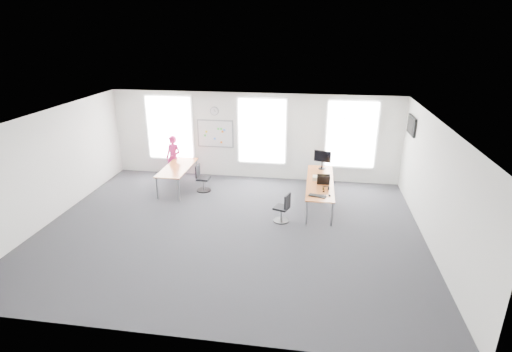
% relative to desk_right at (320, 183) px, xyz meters
% --- Properties ---
extents(floor, '(10.00, 10.00, 0.00)m').
position_rel_desk_right_xyz_m(floor, '(-2.33, -2.01, -0.68)').
color(floor, '#29292E').
rests_on(floor, ground).
extents(ceiling, '(10.00, 10.00, 0.00)m').
position_rel_desk_right_xyz_m(ceiling, '(-2.33, -2.01, 2.32)').
color(ceiling, white).
rests_on(ceiling, ground).
extents(wall_back, '(10.00, 0.00, 10.00)m').
position_rel_desk_right_xyz_m(wall_back, '(-2.33, 1.99, 0.82)').
color(wall_back, white).
rests_on(wall_back, ground).
extents(wall_front, '(10.00, 0.00, 10.00)m').
position_rel_desk_right_xyz_m(wall_front, '(-2.33, -6.01, 0.82)').
color(wall_front, white).
rests_on(wall_front, ground).
extents(wall_left, '(0.00, 10.00, 10.00)m').
position_rel_desk_right_xyz_m(wall_left, '(-7.33, -2.01, 0.82)').
color(wall_left, white).
rests_on(wall_left, ground).
extents(wall_right, '(0.00, 10.00, 10.00)m').
position_rel_desk_right_xyz_m(wall_right, '(2.67, -2.01, 0.82)').
color(wall_right, white).
rests_on(wall_right, ground).
extents(window_left, '(1.60, 0.06, 2.20)m').
position_rel_desk_right_xyz_m(window_left, '(-5.33, 1.96, 1.02)').
color(window_left, white).
rests_on(window_left, wall_back).
extents(window_mid, '(1.60, 0.06, 2.20)m').
position_rel_desk_right_xyz_m(window_mid, '(-2.03, 1.96, 1.02)').
color(window_mid, white).
rests_on(window_mid, wall_back).
extents(window_right, '(1.60, 0.06, 2.20)m').
position_rel_desk_right_xyz_m(window_right, '(0.97, 1.96, 1.02)').
color(window_right, white).
rests_on(window_right, wall_back).
extents(desk_right, '(0.79, 2.97, 0.72)m').
position_rel_desk_right_xyz_m(desk_right, '(0.00, 0.00, 0.00)').
color(desk_right, '#C05F31').
rests_on(desk_right, ground).
extents(desk_left, '(0.83, 2.06, 0.75)m').
position_rel_desk_right_xyz_m(desk_left, '(-4.63, 0.55, 0.01)').
color(desk_left, '#C05F31').
rests_on(desk_left, ground).
extents(chair_right, '(0.48, 0.48, 0.83)m').
position_rel_desk_right_xyz_m(chair_right, '(-0.98, -1.34, -0.31)').
color(chair_right, black).
rests_on(chair_right, ground).
extents(chair_left, '(0.47, 0.47, 0.88)m').
position_rel_desk_right_xyz_m(chair_left, '(-3.80, 0.48, -0.29)').
color(chair_left, black).
rests_on(chair_left, ground).
extents(person, '(0.65, 0.51, 1.55)m').
position_rel_desk_right_xyz_m(person, '(-5.08, 1.44, 0.10)').
color(person, '#C41F67').
rests_on(person, ground).
extents(whiteboard, '(1.20, 0.03, 0.90)m').
position_rel_desk_right_xyz_m(whiteboard, '(-3.68, 1.96, 0.87)').
color(whiteboard, silver).
rests_on(whiteboard, wall_back).
extents(wall_clock, '(0.30, 0.04, 0.30)m').
position_rel_desk_right_xyz_m(wall_clock, '(-3.68, 1.96, 1.67)').
color(wall_clock, gray).
rests_on(wall_clock, wall_back).
extents(tv, '(0.06, 0.90, 0.55)m').
position_rel_desk_right_xyz_m(tv, '(2.62, 0.99, 1.62)').
color(tv, black).
rests_on(tv, wall_right).
extents(keyboard, '(0.51, 0.32, 0.02)m').
position_rel_desk_right_xyz_m(keyboard, '(-0.07, -1.13, 0.06)').
color(keyboard, black).
rests_on(keyboard, desk_right).
extents(mouse, '(0.08, 0.12, 0.04)m').
position_rel_desk_right_xyz_m(mouse, '(0.26, -1.06, 0.07)').
color(mouse, black).
rests_on(mouse, desk_right).
extents(lens_cap, '(0.07, 0.07, 0.01)m').
position_rel_desk_right_xyz_m(lens_cap, '(0.10, -0.78, 0.05)').
color(lens_cap, black).
rests_on(lens_cap, desk_right).
extents(headphones, '(0.19, 0.10, 0.11)m').
position_rel_desk_right_xyz_m(headphones, '(0.16, -0.64, 0.10)').
color(headphones, black).
rests_on(headphones, desk_right).
extents(laptop_sleeve, '(0.38, 0.22, 0.30)m').
position_rel_desk_right_xyz_m(laptop_sleeve, '(0.09, -0.24, 0.20)').
color(laptop_sleeve, black).
rests_on(laptop_sleeve, desk_right).
extents(paper_stack, '(0.34, 0.26, 0.11)m').
position_rel_desk_right_xyz_m(paper_stack, '(-0.06, 0.13, 0.10)').
color(paper_stack, beige).
rests_on(paper_stack, desk_right).
extents(monitor, '(0.54, 0.23, 0.62)m').
position_rel_desk_right_xyz_m(monitor, '(0.05, 1.14, 0.42)').
color(monitor, black).
rests_on(monitor, desk_right).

